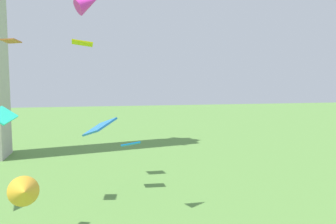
{
  "coord_description": "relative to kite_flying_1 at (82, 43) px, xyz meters",
  "views": [
    {
      "loc": [
        -2.04,
        1.51,
        8.84
      ],
      "look_at": [
        1.89,
        19.07,
        7.16
      ],
      "focal_mm": 36.03,
      "sensor_mm": 36.0,
      "label": 1
    }
  ],
  "objects": [
    {
      "name": "kite_flying_1",
      "position": [
        0.0,
        0.0,
        0.0
      ],
      "size": [
        1.79,
        1.23,
        0.53
      ],
      "rotation": [
        0.0,
        0.0,
        3.16
      ],
      "color": "#C7C309"
    },
    {
      "name": "kite_flying_2",
      "position": [
        -2.53,
        -13.07,
        -8.45
      ],
      "size": [
        2.02,
        2.75,
        2.06
      ],
      "rotation": [
        0.0,
        0.0,
        0.21
      ],
      "color": "gold"
    },
    {
      "name": "kite_flying_3",
      "position": [
        -3.96,
        -10.38,
        -5.03
      ],
      "size": [
        1.35,
        1.61,
        0.94
      ],
      "rotation": [
        0.0,
        0.0,
        1.27
      ],
      "color": "#28E4BB"
    },
    {
      "name": "kite_flying_4",
      "position": [
        0.6,
        -8.98,
        1.37
      ],
      "size": [
        1.87,
        1.45,
        1.5
      ],
      "rotation": [
        0.0,
        0.0,
        1.9
      ],
      "color": "#E12EAF"
    },
    {
      "name": "kite_flying_6",
      "position": [
        1.03,
        -14.51,
        -5.25
      ],
      "size": [
        1.59,
        1.97,
        0.97
      ],
      "rotation": [
        0.0,
        0.0,
        5.16
      ],
      "color": "#2571BF"
    },
    {
      "name": "kite_flying_7",
      "position": [
        3.71,
        -2.92,
        -8.29
      ],
      "size": [
        1.72,
        1.23,
        0.62
      ],
      "rotation": [
        0.0,
        0.0,
        6.18
      ],
      "color": "blue"
    },
    {
      "name": "kite_flying_8",
      "position": [
        -4.33,
        -5.93,
        -0.6
      ],
      "size": [
        1.12,
        1.43,
        0.21
      ],
      "rotation": [
        0.0,
        0.0,
        4.52
      ],
      "color": "#BE6028"
    }
  ]
}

